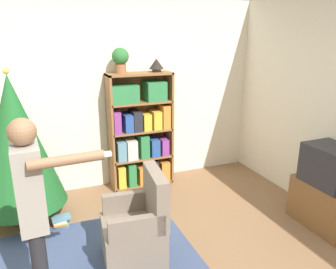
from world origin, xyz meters
TOP-DOWN VIEW (x-y plane):
  - wall_back at (0.00, 2.23)m, footprint 8.00×0.10m
  - bookshelf at (0.47, 1.98)m, footprint 0.88×0.34m
  - tv_stand at (2.07, 0.14)m, footprint 0.41×0.74m
  - television at (2.07, 0.14)m, footprint 0.42×0.55m
  - christmas_tree at (-1.10, 1.58)m, footprint 0.97×0.97m
  - armchair at (-0.08, 0.37)m, footprint 0.62×0.62m
  - standing_person at (-0.94, 0.00)m, footprint 0.64×0.47m
  - potted_plant at (0.23, 1.99)m, footprint 0.22×0.22m
  - table_lamp at (0.73, 1.99)m, footprint 0.20×0.20m
  - book_pile_near_tree at (-0.73, 1.27)m, footprint 0.22×0.16m

SIDE VIEW (x-z plane):
  - book_pile_near_tree at x=-0.73m, z-range 0.00..0.12m
  - tv_stand at x=2.07m, z-range 0.00..0.53m
  - armchair at x=-0.08m, z-range -0.14..0.78m
  - television at x=2.07m, z-range 0.53..0.97m
  - bookshelf at x=0.47m, z-range -0.03..1.60m
  - standing_person at x=-0.94m, z-range 0.15..1.76m
  - christmas_tree at x=-1.10m, z-range 0.07..1.86m
  - wall_back at x=0.00m, z-range 0.00..2.60m
  - table_lamp at x=0.73m, z-range 1.64..1.82m
  - potted_plant at x=0.23m, z-range 1.66..1.98m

